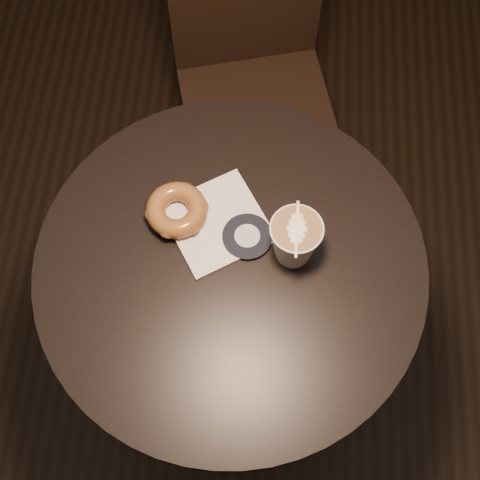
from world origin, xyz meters
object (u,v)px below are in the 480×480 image
(doughnut, at_px, (177,210))
(chair, at_px, (252,57))
(cafe_table, at_px, (232,299))
(pastry_bag, at_px, (217,223))
(latte_cup, at_px, (295,240))

(doughnut, bearing_deg, chair, 79.55)
(cafe_table, xyz_separation_m, doughnut, (-0.10, 0.08, 0.23))
(pastry_bag, bearing_deg, latte_cup, -49.79)
(latte_cup, bearing_deg, cafe_table, -165.19)
(cafe_table, height_order, latte_cup, latte_cup)
(cafe_table, relative_size, latte_cup, 7.40)
(pastry_bag, bearing_deg, chair, 55.46)
(chair, xyz_separation_m, doughnut, (-0.10, -0.56, 0.25))
(cafe_table, height_order, doughnut, doughnut)
(chair, distance_m, pastry_bag, 0.61)
(pastry_bag, height_order, latte_cup, latte_cup)
(cafe_table, height_order, pastry_bag, pastry_bag)
(pastry_bag, relative_size, latte_cup, 1.62)
(cafe_table, distance_m, doughnut, 0.26)
(chair, height_order, doughnut, chair)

